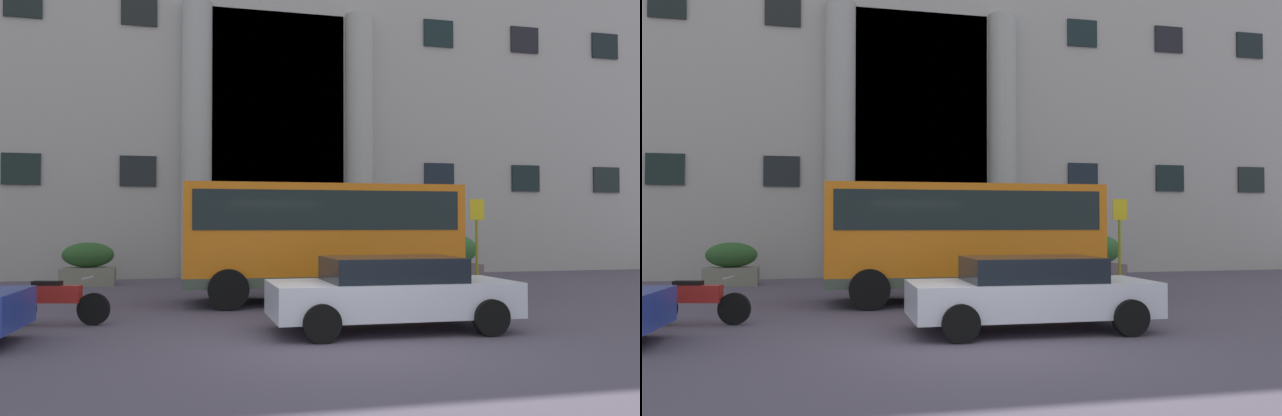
% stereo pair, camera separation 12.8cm
% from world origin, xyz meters
% --- Properties ---
extents(ground_plane, '(80.00, 64.00, 0.12)m').
position_xyz_m(ground_plane, '(0.00, 0.00, -0.06)').
color(ground_plane, '#4F4655').
extents(office_building_facade, '(37.05, 9.77, 16.80)m').
position_xyz_m(office_building_facade, '(0.01, 17.47, 8.39)').
color(office_building_facade, '#A8A39B').
rests_on(office_building_facade, ground_plane).
extents(orange_minibus, '(6.60, 2.69, 2.82)m').
position_xyz_m(orange_minibus, '(0.94, 5.50, 1.68)').
color(orange_minibus, orange).
rests_on(orange_minibus, ground_plane).
extents(bus_stop_sign, '(0.44, 0.08, 2.60)m').
position_xyz_m(bus_stop_sign, '(6.01, 7.26, 1.61)').
color(bus_stop_sign, '#96961B').
rests_on(bus_stop_sign, ground_plane).
extents(hedge_planter_entrance_left, '(1.58, 0.81, 1.32)m').
position_xyz_m(hedge_planter_entrance_left, '(-5.05, 10.89, 0.64)').
color(hedge_planter_entrance_left, gray).
rests_on(hedge_planter_entrance_left, ground_plane).
extents(hedge_planter_entrance_right, '(1.70, 0.89, 1.51)m').
position_xyz_m(hedge_planter_entrance_right, '(6.76, 10.29, 0.73)').
color(hedge_planter_entrance_right, '#6F5E5F').
rests_on(hedge_planter_entrance_right, ground_plane).
extents(hedge_planter_east, '(1.90, 0.99, 1.41)m').
position_xyz_m(hedge_planter_east, '(-0.45, 10.44, 0.68)').
color(hedge_planter_east, gray).
rests_on(hedge_planter_east, ground_plane).
extents(parked_compact_extra, '(4.31, 1.99, 1.30)m').
position_xyz_m(parked_compact_extra, '(1.17, 1.15, 0.68)').
color(parked_compact_extra, silver).
rests_on(parked_compact_extra, ground_plane).
extents(scooter_by_planter, '(2.08, 0.55, 0.89)m').
position_xyz_m(scooter_by_planter, '(1.05, 3.14, 0.46)').
color(scooter_by_planter, black).
rests_on(scooter_by_planter, ground_plane).
extents(motorcycle_near_kerb, '(1.94, 0.69, 0.89)m').
position_xyz_m(motorcycle_near_kerb, '(-4.72, 3.17, 0.46)').
color(motorcycle_near_kerb, black).
rests_on(motorcycle_near_kerb, ground_plane).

